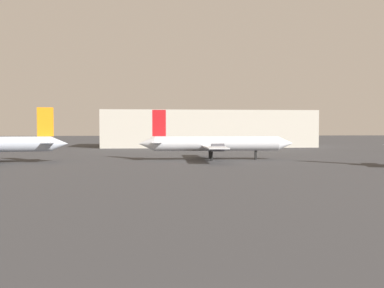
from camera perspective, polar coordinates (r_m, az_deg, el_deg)
The scene contains 2 objects.
airplane_far_left at distance 72.48m, azimuth 3.21°, elevation 0.07°, with size 27.08×21.63×8.65m.
terminal_building at distance 126.73m, azimuth 2.03°, elevation 2.08°, with size 61.35×22.02×10.64m, color beige.
Camera 1 is at (-1.76, -9.33, 5.49)m, focal length 39.08 mm.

